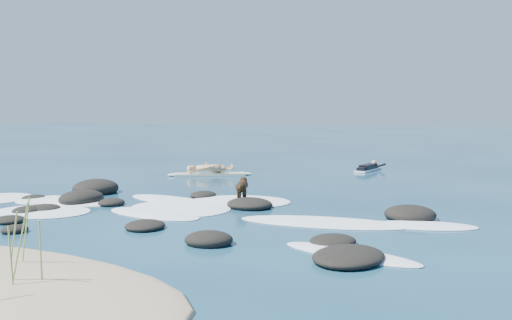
% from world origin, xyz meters
% --- Properties ---
extents(ground, '(160.00, 160.00, 0.00)m').
position_xyz_m(ground, '(0.00, 0.00, 0.00)').
color(ground, '#0A2642').
rests_on(ground, ground).
extents(reef_rocks, '(14.18, 6.88, 0.58)m').
position_xyz_m(reef_rocks, '(-0.27, -1.28, 0.10)').
color(reef_rocks, black).
rests_on(reef_rocks, ground).
extents(breaking_foam, '(14.41, 6.94, 0.12)m').
position_xyz_m(breaking_foam, '(-0.07, -1.09, 0.01)').
color(breaking_foam, white).
rests_on(breaking_foam, ground).
extents(standing_surfer_rig, '(3.07, 1.96, 1.92)m').
position_xyz_m(standing_surfer_rig, '(-2.54, 6.24, 0.76)').
color(standing_surfer_rig, '#FDF4CA').
rests_on(standing_surfer_rig, ground).
extents(paddling_surfer_rig, '(1.03, 2.33, 0.40)m').
position_xyz_m(paddling_surfer_rig, '(2.96, 10.38, 0.14)').
color(paddling_surfer_rig, white).
rests_on(paddling_surfer_rig, ground).
extents(dog, '(0.51, 1.13, 0.74)m').
position_xyz_m(dog, '(1.41, 0.47, 0.49)').
color(dog, black).
rests_on(dog, ground).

